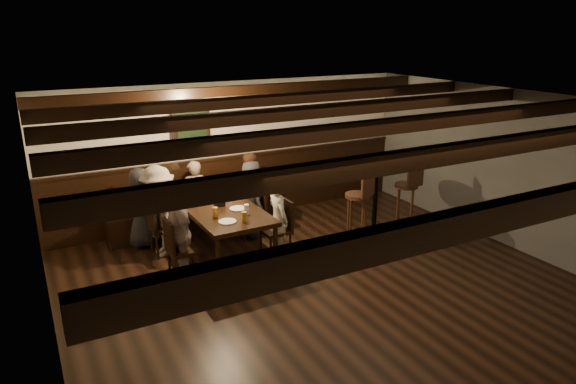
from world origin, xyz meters
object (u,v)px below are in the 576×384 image
person_bench_right (249,190)px  bar_stool_right (405,207)px  dining_table (218,209)px  chair_left_far (183,260)px  chair_left_near (164,237)px  high_top_table (376,190)px  person_right_far (278,218)px  chair_right_near (251,219)px  bar_stool_left (357,219)px  person_left_far (178,231)px  person_right_near (252,199)px  person_left_near (159,211)px  person_bench_centre (195,197)px  chair_right_far (277,240)px  person_bench_left (142,208)px

person_bench_right → bar_stool_right: size_ratio=1.06×
dining_table → chair_left_far: bearing=-147.9°
chair_left_near → high_top_table: bearing=73.4°
person_right_far → bar_stool_right: (2.24, -0.18, -0.15)m
chair_right_near → bar_stool_left: bearing=-132.3°
chair_right_near → person_left_far: size_ratio=0.69×
person_right_far → person_right_near: bearing=-0.0°
dining_table → chair_right_near: chair_right_near is taller
person_right_far → person_left_near: bearing=59.0°
chair_right_near → person_bench_right: size_ratio=0.76×
dining_table → person_right_near: person_right_near is taller
person_bench_centre → bar_stool_left: 2.65m
dining_table → chair_right_far: size_ratio=2.45×
person_bench_right → bar_stool_left: size_ratio=1.06×
chair_left_near → person_bench_left: 0.60m
chair_left_near → person_left_far: person_left_far is taller
person_bench_right → high_top_table: person_bench_right is taller
person_right_near → chair_right_far: bearing=178.0°
chair_left_near → person_bench_right: 1.72m
person_bench_left → person_right_near: 1.71m
chair_left_far → chair_right_near: chair_right_near is taller
person_bench_centre → person_bench_right: person_bench_right is taller
chair_right_far → person_bench_centre: bearing=25.6°
person_bench_right → person_right_far: person_bench_right is taller
chair_left_far → person_left_near: 1.00m
person_left_near → person_right_near: size_ratio=1.10×
chair_left_near → person_right_far: size_ratio=0.73×
person_bench_right → person_left_near: 1.71m
chair_right_near → person_right_far: size_ratio=0.81×
high_top_table → bar_stool_right: (0.50, -0.16, -0.33)m
chair_right_near → high_top_table: high_top_table is taller
person_right_near → chair_left_far: bearing=121.5°
dining_table → bar_stool_left: (2.00, -0.66, -0.29)m
chair_left_near → person_right_near: size_ratio=0.69×
person_right_far → bar_stool_left: size_ratio=0.99×
chair_left_far → person_bench_left: size_ratio=0.69×
dining_table → person_bench_centre: 1.06m
dining_table → chair_left_far: size_ratio=2.48×
person_left_far → person_bench_centre: bearing=153.4°
chair_left_far → chair_left_near: bearing=-180.0°
person_left_near → person_left_far: size_ratio=0.99×
bar_stool_left → person_right_far: bearing=148.0°
chair_left_far → person_right_far: size_ratio=0.73×
dining_table → person_right_far: 0.89m
dining_table → chair_right_near: (0.71, 0.46, -0.44)m
bar_stool_left → chair_left_far: bearing=154.1°
chair_right_near → bar_stool_right: bar_stool_right is taller
dining_table → person_right_far: person_right_far is taller
person_bench_right → person_right_far: bearing=83.7°
chair_left_near → person_right_near: 1.51m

